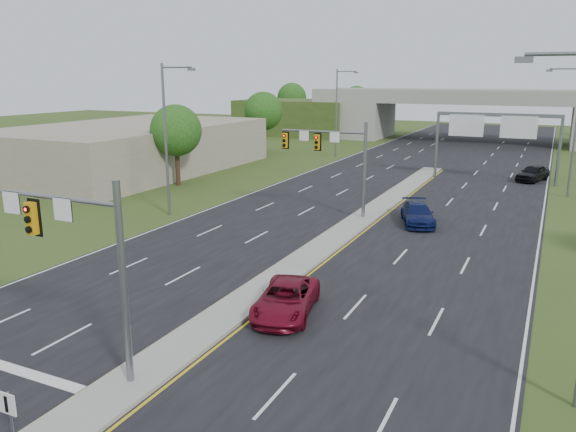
# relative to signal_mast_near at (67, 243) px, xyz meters

# --- Properties ---
(ground) EXTENTS (240.00, 240.00, 0.00)m
(ground) POSITION_rel_signal_mast_near_xyz_m (2.26, 0.07, -4.73)
(ground) COLOR #344518
(ground) RESTS_ON ground
(road) EXTENTS (24.00, 160.00, 0.02)m
(road) POSITION_rel_signal_mast_near_xyz_m (2.26, 35.07, -4.72)
(road) COLOR black
(road) RESTS_ON ground
(median) EXTENTS (2.00, 54.00, 0.16)m
(median) POSITION_rel_signal_mast_near_xyz_m (2.26, 23.07, -4.63)
(median) COLOR gray
(median) RESTS_ON road
(lane_markings) EXTENTS (23.72, 160.00, 0.01)m
(lane_markings) POSITION_rel_signal_mast_near_xyz_m (1.66, 28.99, -4.70)
(lane_markings) COLOR gold
(lane_markings) RESTS_ON road
(signal_mast_near) EXTENTS (6.62, 0.60, 7.00)m
(signal_mast_near) POSITION_rel_signal_mast_near_xyz_m (0.00, 0.00, 0.00)
(signal_mast_near) COLOR slate
(signal_mast_near) RESTS_ON ground
(signal_mast_far) EXTENTS (6.62, 0.60, 7.00)m
(signal_mast_far) POSITION_rel_signal_mast_near_xyz_m (0.00, 25.00, 0.00)
(signal_mast_far) COLOR slate
(signal_mast_far) RESTS_ON ground
(keep_right_sign) EXTENTS (0.60, 0.13, 2.20)m
(keep_right_sign) POSITION_rel_signal_mast_near_xyz_m (2.26, -4.45, -3.21)
(keep_right_sign) COLOR slate
(keep_right_sign) RESTS_ON ground
(sign_gantry) EXTENTS (11.58, 0.44, 6.67)m
(sign_gantry) POSITION_rel_signal_mast_near_xyz_m (8.95, 44.99, 0.51)
(sign_gantry) COLOR slate
(sign_gantry) RESTS_ON ground
(overpass) EXTENTS (80.00, 14.00, 8.10)m
(overpass) POSITION_rel_signal_mast_near_xyz_m (2.26, 80.07, -1.17)
(overpass) COLOR gray
(overpass) RESTS_ON ground
(lightpole_l_mid) EXTENTS (2.85, 0.25, 11.00)m
(lightpole_l_mid) POSITION_rel_signal_mast_near_xyz_m (-11.03, 20.07, 1.38)
(lightpole_l_mid) COLOR slate
(lightpole_l_mid) RESTS_ON ground
(lightpole_l_far) EXTENTS (2.85, 0.25, 11.00)m
(lightpole_l_far) POSITION_rel_signal_mast_near_xyz_m (-11.03, 55.07, 1.38)
(lightpole_l_far) COLOR slate
(lightpole_l_far) RESTS_ON ground
(lightpole_r_far) EXTENTS (2.85, 0.25, 11.00)m
(lightpole_r_far) POSITION_rel_signal_mast_near_xyz_m (15.56, 40.07, 1.38)
(lightpole_r_far) COLOR slate
(lightpole_r_far) RESTS_ON ground
(tree_l_near) EXTENTS (4.80, 4.80, 7.60)m
(tree_l_near) POSITION_rel_signal_mast_near_xyz_m (-17.74, 30.07, 0.45)
(tree_l_near) COLOR #382316
(tree_l_near) RESTS_ON ground
(tree_l_mid) EXTENTS (5.20, 5.20, 8.12)m
(tree_l_mid) POSITION_rel_signal_mast_near_xyz_m (-21.74, 55.07, 0.78)
(tree_l_mid) COLOR #382316
(tree_l_mid) RESTS_ON ground
(tree_back_a) EXTENTS (6.00, 6.00, 8.85)m
(tree_back_a) POSITION_rel_signal_mast_near_xyz_m (-35.74, 94.07, 1.11)
(tree_back_a) COLOR #382316
(tree_back_a) RESTS_ON ground
(tree_back_b) EXTENTS (5.60, 5.60, 8.32)m
(tree_back_b) POSITION_rel_signal_mast_near_xyz_m (-21.74, 94.07, 0.78)
(tree_back_b) COLOR #382316
(tree_back_b) RESTS_ON ground
(commercial_building) EXTENTS (18.00, 30.00, 5.00)m
(commercial_building) POSITION_rel_signal_mast_near_xyz_m (-27.74, 35.07, -2.23)
(commercial_building) COLOR gray
(commercial_building) RESTS_ON ground
(car_far_a) EXTENTS (3.31, 5.35, 1.38)m
(car_far_a) POSITION_rel_signal_mast_near_xyz_m (4.47, 7.52, -4.01)
(car_far_a) COLOR maroon
(car_far_a) RESTS_ON road
(car_far_b) EXTENTS (3.60, 5.36, 1.44)m
(car_far_b) POSITION_rel_signal_mast_near_xyz_m (6.15, 25.36, -3.98)
(car_far_b) COLOR #0B1342
(car_far_b) RESTS_ON road
(car_far_c) EXTENTS (3.35, 5.06, 1.60)m
(car_far_c) POSITION_rel_signal_mast_near_xyz_m (12.64, 46.87, -3.91)
(car_far_c) COLOR black
(car_far_c) RESTS_ON road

